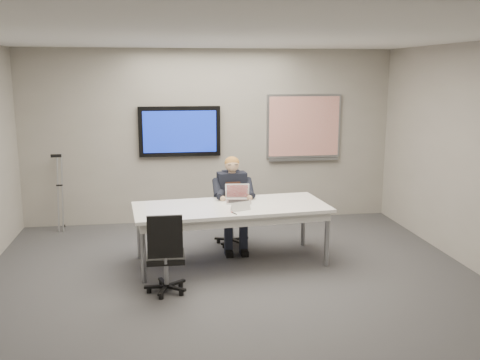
{
  "coord_description": "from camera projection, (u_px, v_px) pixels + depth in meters",
  "views": [
    {
      "loc": [
        -0.82,
        -5.62,
        2.44
      ],
      "look_at": [
        0.18,
        0.96,
        1.08
      ],
      "focal_mm": 40.0,
      "sensor_mm": 36.0,
      "label": 1
    }
  ],
  "objects": [
    {
      "name": "office_chair_near",
      "position": [
        166.0,
        268.0,
        5.93
      ],
      "size": [
        0.46,
        0.46,
        0.94
      ],
      "rotation": [
        0.0,
        0.0,
        3.13
      ],
      "color": "black",
      "rests_on": "ground"
    },
    {
      "name": "crutch",
      "position": [
        60.0,
        191.0,
        8.28
      ],
      "size": [
        0.38,
        0.6,
        1.29
      ],
      "primitive_type": null,
      "rotation": [
        -0.21,
        0.0,
        0.41
      ],
      "color": "#9D9FA4",
      "rests_on": "ground"
    },
    {
      "name": "seated_person",
      "position": [
        234.0,
        213.0,
        7.41
      ],
      "size": [
        0.41,
        0.71,
        1.28
      ],
      "rotation": [
        0.0,
        0.0,
        0.08
      ],
      "color": "#1D2130",
      "rests_on": "office_chair_far"
    },
    {
      "name": "name_tent",
      "position": [
        241.0,
        206.0,
        6.59
      ],
      "size": [
        0.27,
        0.17,
        0.11
      ],
      "primitive_type": null,
      "rotation": [
        0.0,
        0.0,
        0.38
      ],
      "color": "silver",
      "rests_on": "conference_table"
    },
    {
      "name": "pen",
      "position": [
        234.0,
        213.0,
        6.44
      ],
      "size": [
        0.06,
        0.13,
        0.01
      ],
      "primitive_type": "cylinder",
      "rotation": [
        0.0,
        1.57,
        1.97
      ],
      "color": "black",
      "rests_on": "conference_table"
    },
    {
      "name": "conference_table",
      "position": [
        231.0,
        212.0,
        6.84
      ],
      "size": [
        2.54,
        1.24,
        0.76
      ],
      "rotation": [
        0.0,
        0.0,
        0.09
      ],
      "color": "white",
      "rests_on": "ground"
    },
    {
      "name": "floor",
      "position": [
        237.0,
        291.0,
        6.05
      ],
      "size": [
        6.0,
        6.0,
        0.02
      ],
      "primitive_type": "cube",
      "color": "#3B3B3E",
      "rests_on": "ground"
    },
    {
      "name": "whiteboard",
      "position": [
        304.0,
        127.0,
        8.85
      ],
      "size": [
        1.25,
        0.08,
        1.1
      ],
      "color": "gray",
      "rests_on": "wall_back"
    },
    {
      "name": "wall_back",
      "position": [
        211.0,
        137.0,
        8.68
      ],
      "size": [
        6.0,
        0.02,
        2.8
      ],
      "primitive_type": "cube",
      "color": "gray",
      "rests_on": "ground"
    },
    {
      "name": "ceiling",
      "position": [
        237.0,
        36.0,
        5.49
      ],
      "size": [
        6.0,
        6.0,
        0.02
      ],
      "primitive_type": "cube",
      "color": "white",
      "rests_on": "wall_back"
    },
    {
      "name": "laptop",
      "position": [
        238.0,
        197.0,
        7.03
      ],
      "size": [
        0.34,
        0.33,
        0.23
      ],
      "rotation": [
        0.0,
        0.0,
        -0.12
      ],
      "color": "#BBBBBE",
      "rests_on": "conference_table"
    },
    {
      "name": "tv_display",
      "position": [
        180.0,
        131.0,
        8.53
      ],
      "size": [
        1.3,
        0.09,
        0.8
      ],
      "color": "black",
      "rests_on": "wall_back"
    },
    {
      "name": "office_chair_far",
      "position": [
        231.0,
        223.0,
        7.68
      ],
      "size": [
        0.55,
        0.55,
        0.95
      ],
      "rotation": [
        0.0,
        0.0,
        0.26
      ],
      "color": "black",
      "rests_on": "ground"
    },
    {
      "name": "wall_front",
      "position": [
        318.0,
        269.0,
        2.86
      ],
      "size": [
        6.0,
        0.02,
        2.8
      ],
      "primitive_type": "cube",
      "color": "gray",
      "rests_on": "ground"
    }
  ]
}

